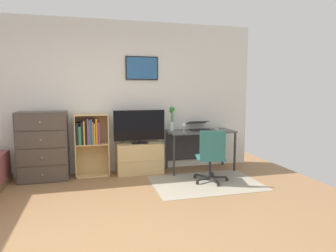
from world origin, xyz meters
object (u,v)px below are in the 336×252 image
(bookshelf, at_px, (90,139))
(television, at_px, (139,127))
(laptop, at_px, (199,126))
(dresser, at_px, (43,146))
(office_chair, at_px, (211,155))
(tv_stand, at_px, (140,158))
(desk, at_px, (199,137))
(wine_glass, at_px, (184,124))
(computer_mouse, at_px, (217,129))
(bamboo_vase, at_px, (172,119))

(bookshelf, bearing_deg, television, -4.54)
(bookshelf, bearing_deg, laptop, -0.97)
(dresser, xyz_separation_m, television, (1.59, -0.01, 0.27))
(dresser, relative_size, office_chair, 1.32)
(tv_stand, relative_size, desk, 0.67)
(office_chair, relative_size, laptop, 1.98)
(dresser, distance_m, wine_glass, 2.40)
(desk, bearing_deg, dresser, -179.74)
(bookshelf, relative_size, laptop, 2.47)
(computer_mouse, bearing_deg, bookshelf, 176.17)
(television, height_order, computer_mouse, television)
(dresser, relative_size, bamboo_vase, 2.58)
(bookshelf, xyz_separation_m, desk, (1.97, -0.05, -0.05))
(wine_glass, bearing_deg, laptop, 23.38)
(dresser, bearing_deg, wine_glass, -3.05)
(television, distance_m, laptop, 1.14)
(bookshelf, bearing_deg, wine_glass, -6.53)
(desk, height_order, wine_glass, wine_glass)
(desk, bearing_deg, bamboo_vase, 170.53)
(desk, height_order, bamboo_vase, bamboo_vase)
(laptop, bearing_deg, bookshelf, 176.12)
(tv_stand, height_order, desk, desk)
(dresser, relative_size, desk, 0.93)
(laptop, relative_size, computer_mouse, 4.18)
(bookshelf, xyz_separation_m, television, (0.85, -0.07, 0.19))
(bookshelf, xyz_separation_m, office_chair, (1.86, -0.92, -0.19))
(tv_stand, relative_size, wine_glass, 4.53)
(dresser, bearing_deg, laptop, 0.56)
(tv_stand, bearing_deg, bamboo_vase, 7.45)
(laptop, bearing_deg, tv_stand, 177.67)
(desk, relative_size, wine_glass, 6.76)
(desk, distance_m, wine_glass, 0.46)
(dresser, height_order, television, dresser)
(dresser, distance_m, television, 1.62)
(bookshelf, relative_size, tv_stand, 1.32)
(wine_glass, bearing_deg, tv_stand, 169.73)
(computer_mouse, bearing_deg, dresser, 178.25)
(desk, xyz_separation_m, wine_glass, (-0.34, -0.14, 0.27))
(bookshelf, distance_m, television, 0.87)
(wine_glass, bearing_deg, computer_mouse, 3.00)
(tv_stand, bearing_deg, dresser, -179.46)
(bookshelf, relative_size, computer_mouse, 10.31)
(bamboo_vase, bearing_deg, tv_stand, -172.55)
(computer_mouse, distance_m, bamboo_vase, 0.86)
(computer_mouse, xyz_separation_m, bamboo_vase, (-0.81, 0.19, 0.20))
(bamboo_vase, bearing_deg, computer_mouse, -13.09)
(bookshelf, xyz_separation_m, tv_stand, (0.85, -0.05, -0.38))
(computer_mouse, height_order, bamboo_vase, bamboo_vase)
(television, height_order, wine_glass, television)
(television, bearing_deg, desk, 0.99)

